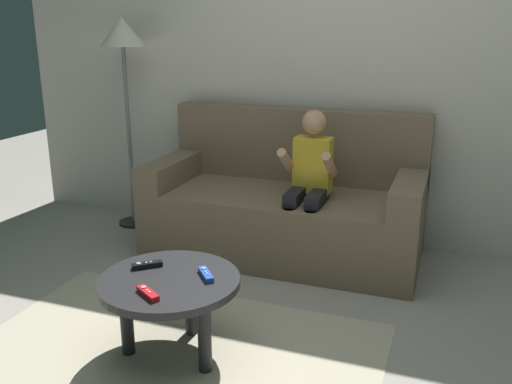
{
  "coord_description": "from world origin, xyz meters",
  "views": [
    {
      "loc": [
        0.77,
        -1.92,
        1.47
      ],
      "look_at": [
        -0.21,
        0.75,
        0.61
      ],
      "focal_mm": 38.83,
      "sensor_mm": 36.0,
      "label": 1
    }
  ],
  "objects": [
    {
      "name": "ground_plane",
      "position": [
        0.0,
        0.0,
        0.0
      ],
      "size": [
        9.89,
        9.89,
        0.0
      ],
      "primitive_type": "plane",
      "color": "#9E998E"
    },
    {
      "name": "area_rug",
      "position": [
        -0.37,
        0.06,
        0.0
      ],
      "size": [
        1.9,
        1.23,
        0.01
      ],
      "primitive_type": "cube",
      "color": "#BCB299",
      "rests_on": "ground"
    },
    {
      "name": "game_remote_blue_near_edge",
      "position": [
        -0.22,
        0.13,
        0.4
      ],
      "size": [
        0.12,
        0.13,
        0.03
      ],
      "color": "blue",
      "rests_on": "coffee_table"
    },
    {
      "name": "floor_lamp",
      "position": [
        -1.5,
        1.55,
        1.32
      ],
      "size": [
        0.32,
        0.32,
        1.53
      ],
      "color": "black",
      "rests_on": "ground"
    },
    {
      "name": "coffee_table",
      "position": [
        -0.37,
        0.07,
        0.33
      ],
      "size": [
        0.64,
        0.64,
        0.39
      ],
      "color": "#232326",
      "rests_on": "ground"
    },
    {
      "name": "couch",
      "position": [
        -0.25,
        1.43,
        0.32
      ],
      "size": [
        1.76,
        0.8,
        0.93
      ],
      "color": "#75604C",
      "rests_on": "ground"
    },
    {
      "name": "wall_back",
      "position": [
        0.0,
        1.82,
        1.25
      ],
      "size": [
        4.94,
        0.05,
        2.5
      ],
      "primitive_type": "cube",
      "color": "beige",
      "rests_on": "ground"
    },
    {
      "name": "game_remote_black_center",
      "position": [
        -0.52,
        0.13,
        0.4
      ],
      "size": [
        0.13,
        0.12,
        0.03
      ],
      "color": "black",
      "rests_on": "coffee_table"
    },
    {
      "name": "game_remote_red_far_corner",
      "position": [
        -0.37,
        -0.12,
        0.4
      ],
      "size": [
        0.14,
        0.11,
        0.03
      ],
      "color": "red",
      "rests_on": "coffee_table"
    },
    {
      "name": "person_seated_on_couch",
      "position": [
        -0.05,
        1.24,
        0.57
      ],
      "size": [
        0.32,
        0.39,
        0.98
      ],
      "color": "black",
      "rests_on": "ground"
    }
  ]
}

